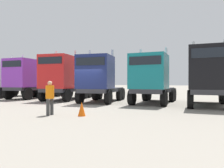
{
  "coord_description": "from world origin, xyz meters",
  "views": [
    {
      "loc": [
        8.27,
        -12.31,
        1.58
      ],
      "look_at": [
        0.51,
        3.31,
        1.45
      ],
      "focal_mm": 33.91,
      "sensor_mm": 36.0,
      "label": 1
    }
  ],
  "objects_px": {
    "semi_truck_purple": "(26,79)",
    "traffic_cone_far": "(82,109)",
    "semi_truck_navy": "(98,79)",
    "visitor_in_hivis": "(50,95)",
    "semi_truck_red": "(61,78)",
    "semi_truck_black": "(209,76)",
    "semi_truck_teal": "(151,79)"
  },
  "relations": [
    {
      "from": "semi_truck_navy",
      "to": "semi_truck_teal",
      "type": "height_order",
      "value": "semi_truck_navy"
    },
    {
      "from": "semi_truck_purple",
      "to": "semi_truck_red",
      "type": "height_order",
      "value": "semi_truck_red"
    },
    {
      "from": "semi_truck_purple",
      "to": "visitor_in_hivis",
      "type": "bearing_deg",
      "value": 47.36
    },
    {
      "from": "semi_truck_navy",
      "to": "traffic_cone_far",
      "type": "xyz_separation_m",
      "value": [
        2.52,
        -5.93,
        -1.52
      ]
    },
    {
      "from": "semi_truck_purple",
      "to": "traffic_cone_far",
      "type": "distance_m",
      "value": 12.46
    },
    {
      "from": "semi_truck_black",
      "to": "traffic_cone_far",
      "type": "bearing_deg",
      "value": -43.99
    },
    {
      "from": "semi_truck_red",
      "to": "visitor_in_hivis",
      "type": "distance_m",
      "value": 8.36
    },
    {
      "from": "semi_truck_purple",
      "to": "semi_truck_navy",
      "type": "relative_size",
      "value": 1.02
    },
    {
      "from": "semi_truck_red",
      "to": "semi_truck_teal",
      "type": "relative_size",
      "value": 1.04
    },
    {
      "from": "semi_truck_red",
      "to": "semi_truck_purple",
      "type": "bearing_deg",
      "value": -100.83
    },
    {
      "from": "semi_truck_purple",
      "to": "semi_truck_red",
      "type": "relative_size",
      "value": 0.96
    },
    {
      "from": "visitor_in_hivis",
      "to": "semi_truck_teal",
      "type": "bearing_deg",
      "value": -115.46
    },
    {
      "from": "visitor_in_hivis",
      "to": "semi_truck_red",
      "type": "bearing_deg",
      "value": -56.96
    },
    {
      "from": "semi_truck_teal",
      "to": "traffic_cone_far",
      "type": "height_order",
      "value": "semi_truck_teal"
    },
    {
      "from": "semi_truck_navy",
      "to": "visitor_in_hivis",
      "type": "bearing_deg",
      "value": -2.05
    },
    {
      "from": "semi_truck_red",
      "to": "semi_truck_navy",
      "type": "height_order",
      "value": "semi_truck_red"
    },
    {
      "from": "semi_truck_black",
      "to": "traffic_cone_far",
      "type": "height_order",
      "value": "semi_truck_black"
    },
    {
      "from": "semi_truck_purple",
      "to": "semi_truck_black",
      "type": "relative_size",
      "value": 0.98
    },
    {
      "from": "semi_truck_navy",
      "to": "semi_truck_teal",
      "type": "xyz_separation_m",
      "value": [
        3.96,
        0.79,
        -0.02
      ]
    },
    {
      "from": "semi_truck_red",
      "to": "traffic_cone_far",
      "type": "relative_size",
      "value": 9.54
    },
    {
      "from": "semi_truck_black",
      "to": "visitor_in_hivis",
      "type": "distance_m",
      "value": 9.76
    },
    {
      "from": "semi_truck_navy",
      "to": "visitor_in_hivis",
      "type": "height_order",
      "value": "semi_truck_navy"
    },
    {
      "from": "semi_truck_red",
      "to": "semi_truck_navy",
      "type": "xyz_separation_m",
      "value": [
        3.89,
        -0.3,
        -0.15
      ]
    },
    {
      "from": "visitor_in_hivis",
      "to": "traffic_cone_far",
      "type": "xyz_separation_m",
      "value": [
        1.52,
        0.47,
        -0.62
      ]
    },
    {
      "from": "semi_truck_purple",
      "to": "semi_truck_teal",
      "type": "relative_size",
      "value": 1.0
    },
    {
      "from": "semi_truck_black",
      "to": "visitor_in_hivis",
      "type": "bearing_deg",
      "value": -49.21
    },
    {
      "from": "semi_truck_purple",
      "to": "semi_truck_teal",
      "type": "distance_m",
      "value": 12.12
    },
    {
      "from": "semi_truck_purple",
      "to": "visitor_in_hivis",
      "type": "xyz_separation_m",
      "value": [
        9.17,
        -6.69,
        -0.98
      ]
    },
    {
      "from": "visitor_in_hivis",
      "to": "traffic_cone_far",
      "type": "relative_size",
      "value": 2.46
    },
    {
      "from": "semi_truck_black",
      "to": "semi_truck_navy",
      "type": "bearing_deg",
      "value": -90.85
    },
    {
      "from": "semi_truck_black",
      "to": "semi_truck_purple",
      "type": "bearing_deg",
      "value": -94.07
    },
    {
      "from": "semi_truck_red",
      "to": "visitor_in_hivis",
      "type": "relative_size",
      "value": 3.88
    }
  ]
}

